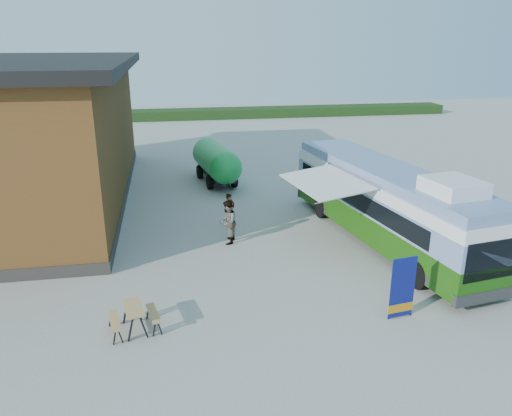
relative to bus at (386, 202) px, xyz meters
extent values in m
plane|color=#BCB7AD|center=(-5.02, -1.17, -1.85)|extent=(100.00, 100.00, 0.00)
cube|color=brown|center=(-15.52, 8.83, 1.65)|extent=(8.00, 20.00, 7.00)
cube|color=black|center=(-15.52, 8.83, 5.40)|extent=(9.60, 21.20, 0.50)
cube|color=#332D28|center=(-15.52, 8.83, -1.60)|extent=(8.10, 20.10, 0.50)
cube|color=#264419|center=(2.98, 36.83, -1.35)|extent=(40.00, 3.00, 1.00)
cube|color=#246410|center=(-0.01, 0.08, -0.91)|extent=(4.48, 12.78, 1.15)
cube|color=#7287B3|center=(-0.01, 0.08, 0.14)|extent=(4.48, 12.78, 0.94)
cube|color=black|center=(-1.37, 0.40, 0.14)|extent=(1.62, 10.32, 0.73)
cube|color=black|center=(1.19, 0.79, 0.14)|extent=(1.62, 10.32, 0.73)
cube|color=white|center=(-0.01, 0.08, 0.84)|extent=(4.48, 12.78, 0.47)
cube|color=#7287B3|center=(-0.01, 0.08, 1.29)|extent=(4.29, 12.55, 0.42)
cube|color=white|center=(0.59, -3.84, 1.76)|extent=(1.94, 2.11, 0.52)
cube|color=black|center=(0.93, -6.09, -0.02)|extent=(2.33, 0.42, 1.36)
cube|color=#2D2D2D|center=(0.93, -6.04, -1.32)|extent=(2.66, 0.60, 0.42)
cube|color=#2D2D2D|center=(-0.95, 6.19, -1.32)|extent=(2.66, 0.60, 0.42)
cylinder|color=black|center=(-0.55, -4.23, -1.32)|extent=(0.47, 1.08, 1.04)
cylinder|color=black|center=(1.79, -3.87, -1.32)|extent=(0.47, 1.08, 1.04)
cylinder|color=black|center=(-1.74, 3.51, -1.32)|extent=(0.47, 1.08, 1.04)
cylinder|color=black|center=(0.61, 3.87, -1.32)|extent=(0.47, 1.08, 1.04)
cube|color=white|center=(-2.64, 0.36, 0.94)|extent=(3.16, 4.46, 0.32)
cube|color=#A5A8AD|center=(-1.36, 0.56, 1.13)|extent=(0.82, 4.39, 0.15)
cylinder|color=#A5A8AD|center=(-2.37, -1.37, 0.84)|extent=(2.64, 0.45, 0.33)
cylinder|color=#A5A8AD|center=(-2.90, 2.10, 0.84)|extent=(2.64, 0.45, 0.33)
cube|color=navy|center=(-2.06, -5.97, -0.81)|extent=(0.88, 0.16, 2.08)
cube|color=orange|center=(-2.06, -5.97, -1.51)|extent=(0.90, 0.17, 0.29)
cube|color=#A5A8AD|center=(-2.06, -5.97, -1.81)|extent=(0.64, 0.27, 0.06)
cylinder|color=#A5A8AD|center=(-2.06, -5.95, -0.81)|extent=(0.03, 0.03, 2.08)
cube|color=tan|center=(-10.38, -5.26, -1.06)|extent=(0.77, 1.34, 0.04)
cube|color=tan|center=(-10.94, -5.38, -1.37)|extent=(0.51, 1.29, 0.04)
cube|color=tan|center=(-9.81, -5.15, -1.37)|extent=(0.51, 1.29, 0.04)
cube|color=black|center=(-10.46, -5.82, -1.46)|extent=(0.06, 0.06, 0.78)
cube|color=black|center=(-10.08, -5.74, -1.46)|extent=(0.06, 0.06, 0.78)
cube|color=black|center=(-10.67, -4.79, -1.46)|extent=(0.06, 0.06, 0.78)
cube|color=black|center=(-10.30, -4.71, -1.46)|extent=(0.06, 0.06, 0.78)
imported|color=#999999|center=(-6.36, 3.17, -1.05)|extent=(0.69, 0.64, 1.58)
imported|color=#999999|center=(-6.72, 1.06, -0.88)|extent=(0.97, 1.11, 1.93)
cylinder|color=green|center=(-6.23, 10.73, -0.41)|extent=(2.57, 4.50, 1.91)
sphere|color=green|center=(-5.89, 8.63, -0.41)|extent=(1.91, 1.91, 1.91)
sphere|color=green|center=(-6.57, 12.83, -0.41)|extent=(1.91, 1.91, 1.91)
cube|color=black|center=(-6.23, 10.73, -1.26)|extent=(1.97, 4.61, 0.21)
cube|color=black|center=(-5.79, 8.00, -1.31)|extent=(0.33, 1.28, 0.11)
cylinder|color=black|center=(-6.76, 9.35, -1.42)|extent=(0.40, 0.88, 0.85)
cylinder|color=black|center=(-5.29, 9.59, -1.42)|extent=(0.40, 0.88, 0.85)
cylinder|color=black|center=(-7.16, 11.87, -1.42)|extent=(0.40, 0.88, 0.85)
cylinder|color=black|center=(-5.70, 12.11, -1.42)|extent=(0.40, 0.88, 0.85)
camera|label=1|loc=(-9.08, -18.93, 6.64)|focal=35.00mm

